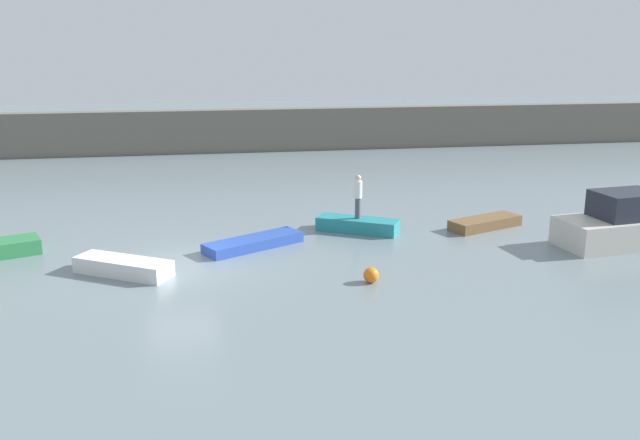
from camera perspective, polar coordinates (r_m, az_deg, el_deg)
ground_plane at (r=24.12m, az=-11.40°, el=-3.72°), size 120.00×120.00×0.00m
embankment_wall at (r=47.01m, az=-10.82°, el=7.12°), size 80.00×1.20×2.81m
motorboat at (r=28.50m, az=24.37°, el=-0.32°), size 6.35×2.87×2.03m
rowboat_white at (r=23.66m, az=-15.81°, el=-3.70°), size 3.34×2.60×0.53m
rowboat_blue at (r=25.72m, az=-5.47°, el=-1.87°), size 3.86×2.80×0.38m
rowboat_teal at (r=27.71m, az=3.09°, el=-0.41°), size 3.29×2.46×0.54m
rowboat_brown at (r=28.99m, az=13.37°, el=-0.23°), size 3.30×2.15×0.42m
person_white_shirt at (r=27.41m, az=3.13°, el=2.12°), size 0.32×0.32×1.76m
mooring_buoy at (r=22.11m, az=4.21°, el=-4.52°), size 0.49×0.49×0.49m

